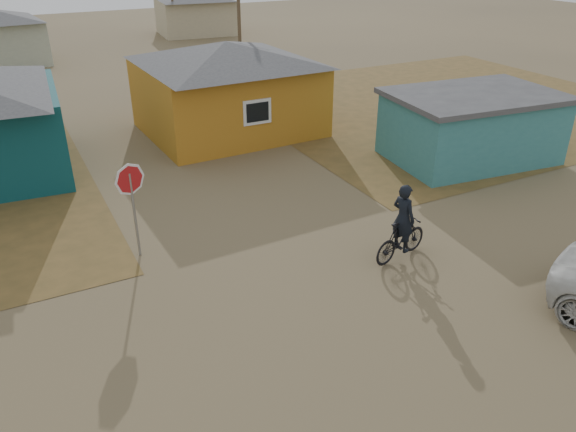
# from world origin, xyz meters

# --- Properties ---
(ground) EXTENTS (120.00, 120.00, 0.00)m
(ground) POSITION_xyz_m (0.00, 0.00, 0.00)
(ground) COLOR brown
(grass_ne) EXTENTS (20.00, 18.00, 0.00)m
(grass_ne) POSITION_xyz_m (14.00, 13.00, 0.01)
(grass_ne) COLOR brown
(grass_ne) RESTS_ON ground
(house_yellow) EXTENTS (7.72, 6.76, 3.90)m
(house_yellow) POSITION_xyz_m (2.50, 14.00, 2.00)
(house_yellow) COLOR #B6741C
(house_yellow) RESTS_ON ground
(shed_turquoise) EXTENTS (6.71, 4.93, 2.60)m
(shed_turquoise) POSITION_xyz_m (9.50, 6.50, 1.31)
(shed_turquoise) COLOR teal
(shed_turquoise) RESTS_ON ground
(house_beige_east) EXTENTS (6.95, 6.05, 3.60)m
(house_beige_east) POSITION_xyz_m (10.00, 40.00, 1.86)
(house_beige_east) COLOR tan
(house_beige_east) RESTS_ON ground
(utility_pole_near) EXTENTS (1.40, 0.20, 8.00)m
(utility_pole_near) POSITION_xyz_m (6.50, 22.00, 4.14)
(utility_pole_near) COLOR brown
(utility_pole_near) RESTS_ON ground
(stop_sign) EXTENTS (0.89, 0.07, 2.71)m
(stop_sign) POSITION_xyz_m (-3.83, 5.06, 1.98)
(stop_sign) COLOR gray
(stop_sign) RESTS_ON ground
(cyclist) EXTENTS (2.00, 0.95, 2.18)m
(cyclist) POSITION_xyz_m (2.44, 1.62, 0.80)
(cyclist) COLOR black
(cyclist) RESTS_ON ground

